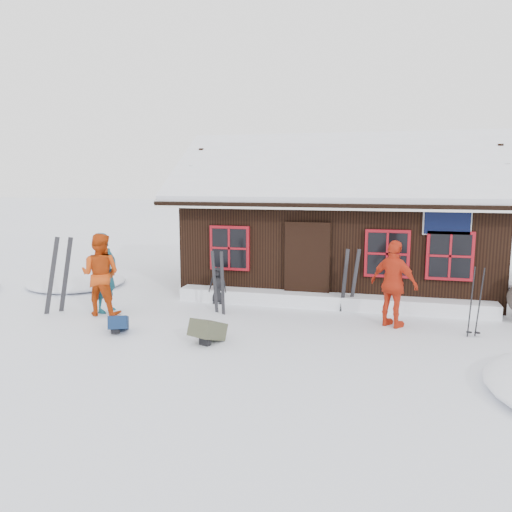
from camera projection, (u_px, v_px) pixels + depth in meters
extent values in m
plane|color=white|center=(246.00, 330.00, 10.36)|extent=(120.00, 120.00, 0.00)
cube|color=black|center=(340.00, 243.00, 14.59)|extent=(8.00, 5.00, 2.50)
cube|color=black|center=(338.00, 169.00, 12.86)|extent=(8.90, 3.14, 1.88)
cube|color=black|center=(346.00, 171.00, 15.68)|extent=(8.90, 3.14, 1.88)
cube|color=white|center=(338.00, 164.00, 12.83)|extent=(8.72, 3.07, 1.86)
cube|color=white|center=(346.00, 166.00, 15.66)|extent=(8.72, 3.07, 1.86)
cube|color=white|center=(343.00, 139.00, 14.13)|extent=(8.81, 0.22, 0.14)
cube|color=silver|center=(331.00, 206.00, 11.58)|extent=(8.90, 0.10, 0.20)
cube|color=black|center=(307.00, 265.00, 12.33)|extent=(1.00, 0.10, 2.00)
cube|color=black|center=(447.00, 221.00, 11.35)|extent=(1.00, 0.06, 0.60)
cube|color=maroon|center=(230.00, 248.00, 12.75)|extent=(1.04, 0.10, 1.14)
cube|color=black|center=(229.00, 248.00, 12.72)|extent=(0.90, 0.04, 1.00)
cube|color=maroon|center=(387.00, 254.00, 11.81)|extent=(1.04, 0.10, 1.14)
cube|color=black|center=(387.00, 254.00, 11.77)|extent=(0.90, 0.04, 1.00)
cube|color=maroon|center=(450.00, 256.00, 11.47)|extent=(1.04, 0.10, 1.14)
cube|color=black|center=(450.00, 256.00, 11.43)|extent=(0.90, 0.04, 1.00)
cube|color=white|center=(330.00, 300.00, 12.13)|extent=(7.60, 0.60, 0.35)
ellipsoid|color=white|center=(77.00, 285.00, 14.68)|extent=(2.80, 2.80, 0.34)
imported|color=#134D5D|center=(105.00, 273.00, 11.66)|extent=(0.54, 0.74, 1.87)
imported|color=#B93C0D|center=(100.00, 274.00, 11.40)|extent=(0.98, 0.80, 1.89)
imported|color=red|center=(394.00, 284.00, 10.44)|extent=(1.15, 0.96, 1.85)
imported|color=black|center=(218.00, 285.00, 12.51)|extent=(0.47, 0.33, 0.92)
cube|color=black|center=(52.00, 276.00, 11.57)|extent=(0.30, 0.38, 1.83)
cube|color=black|center=(66.00, 275.00, 11.65)|extent=(0.47, 0.09, 1.83)
cube|color=black|center=(215.00, 283.00, 11.63)|extent=(0.18, 0.06, 1.51)
cube|color=black|center=(222.00, 284.00, 11.47)|extent=(0.15, 0.13, 1.51)
cube|color=black|center=(345.00, 281.00, 11.74)|extent=(0.19, 0.20, 1.53)
cube|color=black|center=(354.00, 281.00, 11.79)|extent=(0.26, 0.06, 1.53)
cylinder|color=black|center=(471.00, 303.00, 9.84)|extent=(0.10, 0.13, 1.44)
cylinder|color=black|center=(480.00, 303.00, 9.81)|extent=(0.10, 0.13, 1.44)
cube|color=#102345|center=(119.00, 326.00, 10.17)|extent=(0.53, 0.60, 0.27)
cube|color=#3F412E|center=(208.00, 334.00, 9.55)|extent=(0.65, 0.74, 0.34)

